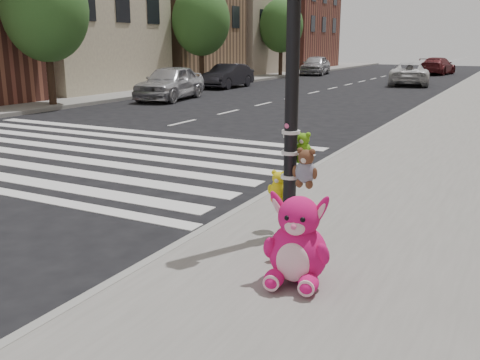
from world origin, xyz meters
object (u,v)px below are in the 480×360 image
Objects in this scene: pink_bunny at (297,246)px; red_teddy at (274,252)px; car_silver_far at (170,83)px; car_white_near at (409,74)px; signal_pole at (294,109)px; car_dark_far at (228,76)px.

pink_bunny is 0.62m from red_teddy.
car_white_near is at bearing 51.03° from car_silver_far.
red_teddy is 0.04× the size of car_white_near.
car_dark_far is (-12.42, 20.66, -1.05)m from signal_pole.
car_silver_far reaches higher than red_teddy.
signal_pole reaches higher than pink_bunny.
car_white_near reaches higher than car_dark_far.
car_white_near is at bearing 95.88° from red_teddy.
car_dark_far is at bearing 121.02° from signal_pole.
car_dark_far reaches higher than pink_bunny.
red_teddy is at bearing -60.47° from car_dark_far.
red_teddy is 0.05× the size of car_silver_far.
car_dark_far is at bearing 28.36° from car_white_near.
car_silver_far is (-11.53, 13.83, -0.96)m from signal_pole.
signal_pole is 1.00× the size of car_dark_far.
car_silver_far reaches higher than pink_bunny.
car_silver_far is (-12.11, 15.07, 0.23)m from pink_bunny.
car_silver_far reaches higher than car_white_near.
signal_pole is at bearing 106.26° from pink_bunny.
signal_pole is 0.84× the size of car_white_near.
car_white_near is at bearing 89.90° from pink_bunny.
car_silver_far is at bearing -83.32° from car_dark_far.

